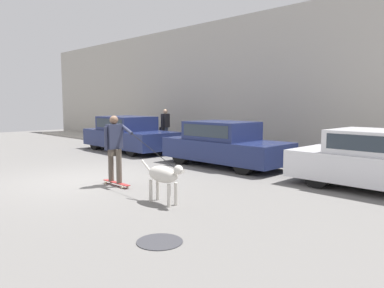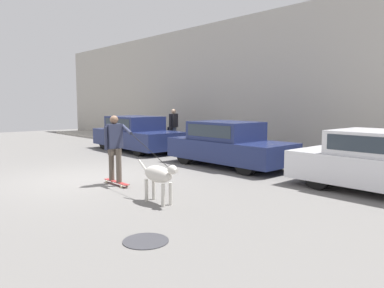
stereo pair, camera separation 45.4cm
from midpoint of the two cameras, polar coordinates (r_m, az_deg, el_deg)
name	(u,v)px [view 2 (the right image)]	position (r m, az deg, el deg)	size (l,w,h in m)	color
ground_plane	(87,179)	(9.87, -14.38, -5.27)	(36.00, 36.00, 0.00)	slate
back_wall	(266,84)	(14.53, 12.03, 8.91)	(32.00, 0.30, 5.29)	#ADA89E
sidewalk_curb	(245,155)	(13.76, 9.03, -1.67)	(30.00, 1.89, 0.12)	#A39E93
parked_car_0	(136,134)	(15.38, -7.63, 1.46)	(4.45, 1.93, 1.40)	black
parked_car_1	(228,145)	(11.54, 6.67, -0.15)	(4.03, 1.68, 1.37)	black
dog	(159,175)	(7.25, -3.27, -4.79)	(1.24, 0.32, 0.81)	beige
skateboarder	(115,145)	(8.94, -10.25, -0.22)	(2.89, 0.52, 1.65)	beige
pedestrian_with_bag	(173,126)	(15.94, -2.04, 2.81)	(0.32, 0.67, 1.57)	#3D4760
manhole_cover	(146,241)	(5.45, -4.63, -14.53)	(0.65, 0.65, 0.01)	#38383D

